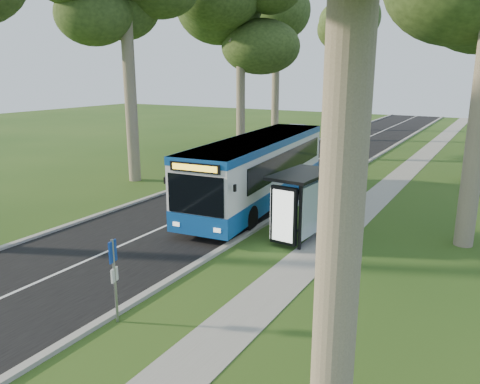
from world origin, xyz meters
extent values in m
plane|color=#264816|center=(0.00, 0.00, 0.00)|extent=(120.00, 120.00, 0.00)
cube|color=black|center=(-3.50, 10.00, 0.01)|extent=(7.00, 100.00, 0.02)
cube|color=#9E9B93|center=(0.00, 10.00, 0.06)|extent=(0.25, 100.00, 0.12)
cube|color=#9E9B93|center=(-7.00, 10.00, 0.06)|extent=(0.25, 100.00, 0.12)
cube|color=white|center=(-3.50, 10.00, 0.02)|extent=(0.12, 100.00, 0.00)
cube|color=gray|center=(3.00, 10.00, 0.01)|extent=(1.50, 100.00, 0.02)
cube|color=white|center=(-1.70, 7.09, 1.81)|extent=(3.72, 12.41, 2.90)
cube|color=#10499A|center=(-1.70, 7.09, 0.76)|extent=(3.76, 12.45, 0.81)
cube|color=#10499A|center=(-1.70, 7.09, 3.10)|extent=(3.76, 12.45, 0.33)
cube|color=black|center=(-1.70, 0.96, 1.94)|extent=(2.29, 0.27, 1.48)
cube|color=yellow|center=(-1.70, 0.92, 2.95)|extent=(1.83, 0.20, 0.22)
cube|color=black|center=(-1.70, 1.03, 0.51)|extent=(2.44, 0.36, 0.31)
cylinder|color=black|center=(-2.85, 3.32, 0.53)|extent=(0.39, 1.08, 1.06)
cylinder|color=black|center=(-0.54, 3.32, 0.53)|extent=(0.39, 1.08, 1.06)
cylinder|color=black|center=(-2.85, 10.65, 0.53)|extent=(0.39, 1.08, 1.06)
cylinder|color=black|center=(-0.54, 10.65, 0.53)|extent=(0.39, 1.08, 1.06)
cylinder|color=gray|center=(0.30, -4.55, 1.13)|extent=(0.07, 0.07, 2.26)
cube|color=navy|center=(0.30, -4.55, 1.94)|extent=(0.11, 0.32, 0.56)
cylinder|color=yellow|center=(0.27, -4.55, 2.08)|extent=(0.06, 0.20, 0.20)
cube|color=white|center=(0.30, -4.55, 1.31)|extent=(0.11, 0.28, 0.36)
cube|color=black|center=(2.48, 2.51, 1.23)|extent=(0.10, 0.10, 2.45)
cube|color=black|center=(2.48, 5.02, 1.23)|extent=(0.10, 0.10, 2.45)
cube|color=black|center=(1.88, 3.77, 2.51)|extent=(1.82, 3.10, 0.12)
cube|color=silver|center=(2.56, 3.77, 1.33)|extent=(0.21, 2.50, 1.96)
cube|color=black|center=(1.88, 2.39, 1.23)|extent=(1.04, 0.23, 2.16)
cube|color=white|center=(1.88, 2.31, 1.23)|extent=(0.83, 0.08, 1.91)
cube|color=black|center=(2.17, 4.06, 0.44)|extent=(0.49, 1.79, 0.06)
cylinder|color=black|center=(1.61, 5.14, 0.47)|extent=(0.53, 0.53, 0.95)
cylinder|color=black|center=(1.61, 5.14, 0.97)|extent=(0.57, 0.57, 0.05)
imported|color=silver|center=(-8.10, 21.47, 0.68)|extent=(2.83, 4.28, 1.35)
imported|color=#A1A5A9|center=(-9.05, 28.35, 0.72)|extent=(1.56, 4.37, 1.44)
cylinder|color=#7A6B56|center=(-10.50, 8.00, 5.76)|extent=(0.69, 0.69, 11.52)
cylinder|color=#7A6B56|center=(-9.00, 18.00, 4.98)|extent=(0.64, 0.64, 9.97)
ellipsoid|color=#273B16|center=(-9.00, 18.00, 10.25)|extent=(5.20, 5.20, 6.84)
cylinder|color=#7A6B56|center=(-11.00, 28.00, 5.89)|extent=(0.70, 0.70, 11.79)
ellipsoid|color=#273B16|center=(-11.00, 28.00, 12.12)|extent=(5.20, 5.20, 8.08)
cylinder|color=#7A6B56|center=(-8.50, 38.00, 6.00)|extent=(0.70, 0.70, 12.00)
ellipsoid|color=#273B16|center=(-8.50, 38.00, 12.34)|extent=(5.20, 5.20, 8.23)
cylinder|color=#7A6B56|center=(6.50, -6.00, 5.55)|extent=(0.68, 0.68, 11.10)
camera|label=1|loc=(8.49, -12.39, 6.28)|focal=35.00mm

